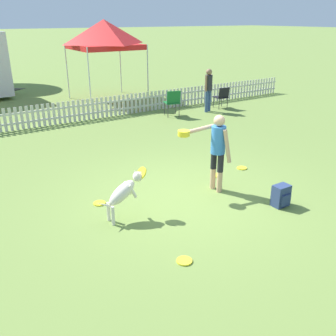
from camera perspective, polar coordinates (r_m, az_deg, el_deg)
ground_plane at (r=7.34m, az=2.87°, el=-4.20°), size 240.00×240.00×0.00m
handler_person at (r=7.25m, az=7.27°, el=3.54°), size 0.92×0.63×1.54m
leaping_dog at (r=6.35m, az=-6.66°, el=-3.48°), size 0.95×0.26×0.87m
frisbee_near_handler at (r=5.50m, az=2.50°, el=-13.95°), size 0.23×0.23×0.02m
frisbee_near_dog at (r=7.13m, az=-10.40°, el=-5.29°), size 0.23×0.23×0.02m
frisbee_midfield at (r=8.28m, az=7.38°, el=-1.11°), size 0.23×0.23×0.02m
frisbee_far_scatter at (r=8.78m, az=11.19°, el=0.00°), size 0.23×0.23×0.02m
backpack_on_grass at (r=7.17m, az=16.86°, el=-4.08°), size 0.31×0.25×0.41m
picket_fence at (r=12.84m, az=-14.50°, el=8.34°), size 19.20×0.04×0.71m
folding_chair_blue_left at (r=14.53m, az=8.23°, el=10.83°), size 0.49×0.51×0.80m
folding_chair_center at (r=13.15m, az=0.71°, el=10.21°), size 0.60×0.61×0.91m
canopy_tent_main at (r=15.88m, az=-9.69°, el=19.43°), size 2.52×2.52×3.17m
spectator_standing at (r=13.85m, az=6.19°, el=12.27°), size 0.40×0.27×1.54m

